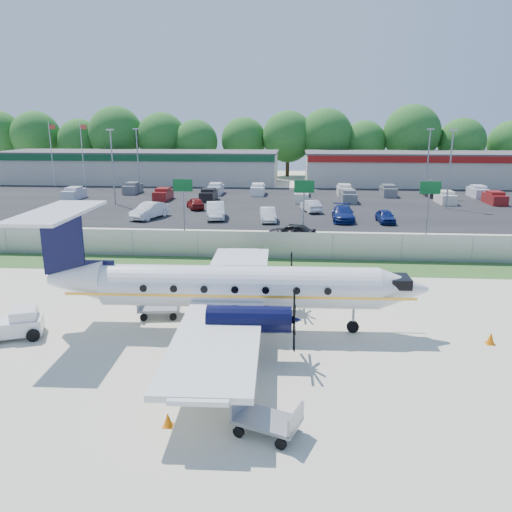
# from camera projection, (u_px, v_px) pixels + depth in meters

# --- Properties ---
(ground) EXTENTS (170.00, 170.00, 0.00)m
(ground) POSITION_uv_depth(u_px,v_px,m) (246.00, 335.00, 23.73)
(ground) COLOR beige
(ground) RESTS_ON ground
(grass_verge) EXTENTS (170.00, 4.00, 0.02)m
(grass_verge) POSITION_uv_depth(u_px,v_px,m) (263.00, 265.00, 35.29)
(grass_verge) COLOR #2D561E
(grass_verge) RESTS_ON ground
(access_road) EXTENTS (170.00, 8.00, 0.02)m
(access_road) POSITION_uv_depth(u_px,v_px,m) (268.00, 243.00, 42.03)
(access_road) COLOR black
(access_road) RESTS_ON ground
(parking_lot) EXTENTS (170.00, 32.00, 0.02)m
(parking_lot) POSITION_uv_depth(u_px,v_px,m) (277.00, 204.00, 62.26)
(parking_lot) COLOR black
(parking_lot) RESTS_ON ground
(perimeter_fence) EXTENTS (120.00, 0.06, 1.99)m
(perimeter_fence) POSITION_uv_depth(u_px,v_px,m) (264.00, 245.00, 36.96)
(perimeter_fence) COLOR gray
(perimeter_fence) RESTS_ON ground
(building_west) EXTENTS (46.40, 12.40, 5.24)m
(building_west) POSITION_uv_depth(u_px,v_px,m) (141.00, 167.00, 84.56)
(building_west) COLOR beige
(building_west) RESTS_ON ground
(building_east) EXTENTS (44.40, 12.40, 5.24)m
(building_east) POSITION_uv_depth(u_px,v_px,m) (443.00, 169.00, 80.81)
(building_east) COLOR beige
(building_east) RESTS_ON ground
(sign_left) EXTENTS (1.80, 0.26, 5.00)m
(sign_left) POSITION_uv_depth(u_px,v_px,m) (183.00, 193.00, 45.47)
(sign_left) COLOR gray
(sign_left) RESTS_ON ground
(sign_mid) EXTENTS (1.80, 0.26, 5.00)m
(sign_mid) POSITION_uv_depth(u_px,v_px,m) (304.00, 194.00, 44.64)
(sign_mid) COLOR gray
(sign_mid) RESTS_ON ground
(sign_right) EXTENTS (1.80, 0.26, 5.00)m
(sign_right) POSITION_uv_depth(u_px,v_px,m) (430.00, 195.00, 43.82)
(sign_right) COLOR gray
(sign_right) RESTS_ON ground
(flagpole_west) EXTENTS (1.06, 0.12, 10.00)m
(flagpole_west) POSITION_uv_depth(u_px,v_px,m) (52.00, 150.00, 77.96)
(flagpole_west) COLOR silver
(flagpole_west) RESTS_ON ground
(flagpole_east) EXTENTS (1.06, 0.12, 10.00)m
(flagpole_east) POSITION_uv_depth(u_px,v_px,m) (83.00, 150.00, 77.58)
(flagpole_east) COLOR silver
(flagpole_east) RESTS_ON ground
(light_pole_nw) EXTENTS (0.90, 0.35, 9.09)m
(light_pole_nw) POSITION_uv_depth(u_px,v_px,m) (112.00, 162.00, 60.49)
(light_pole_nw) COLOR gray
(light_pole_nw) RESTS_ON ground
(light_pole_ne) EXTENTS (0.90, 0.35, 9.09)m
(light_pole_ne) POSITION_uv_depth(u_px,v_px,m) (450.00, 164.00, 57.49)
(light_pole_ne) COLOR gray
(light_pole_ne) RESTS_ON ground
(light_pole_sw) EXTENTS (0.90, 0.35, 9.09)m
(light_pole_sw) POSITION_uv_depth(u_px,v_px,m) (138.00, 156.00, 70.12)
(light_pole_sw) COLOR gray
(light_pole_sw) RESTS_ON ground
(light_pole_se) EXTENTS (0.90, 0.35, 9.09)m
(light_pole_se) POSITION_uv_depth(u_px,v_px,m) (428.00, 158.00, 67.12)
(light_pole_se) COLOR gray
(light_pole_se) RESTS_ON ground
(tree_line) EXTENTS (112.00, 6.00, 14.00)m
(tree_line) POSITION_uv_depth(u_px,v_px,m) (284.00, 176.00, 95.02)
(tree_line) COLOR #1F5C1B
(tree_line) RESTS_ON ground
(aircraft) EXTENTS (18.70, 18.47, 5.82)m
(aircraft) POSITION_uv_depth(u_px,v_px,m) (231.00, 286.00, 23.72)
(aircraft) COLOR silver
(aircraft) RESTS_ON ground
(pushback_tug) EXTENTS (2.91, 2.55, 1.36)m
(pushback_tug) POSITION_uv_depth(u_px,v_px,m) (16.00, 324.00, 23.39)
(pushback_tug) COLOR silver
(pushback_tug) RESTS_ON ground
(baggage_cart_near) EXTENTS (2.29, 1.55, 1.12)m
(baggage_cart_near) POSITION_uv_depth(u_px,v_px,m) (160.00, 307.00, 25.89)
(baggage_cart_near) COLOR gray
(baggage_cart_near) RESTS_ON ground
(baggage_cart_far) EXTENTS (2.40, 1.92, 1.10)m
(baggage_cart_far) POSITION_uv_depth(u_px,v_px,m) (267.00, 419.00, 16.09)
(baggage_cart_far) COLOR gray
(baggage_cart_far) RESTS_ON ground
(cone_nose) EXTENTS (0.39, 0.39, 0.55)m
(cone_nose) POSITION_uv_depth(u_px,v_px,m) (491.00, 338.00, 22.72)
(cone_nose) COLOR orange
(cone_nose) RESTS_ON ground
(cone_port_wing) EXTENTS (0.34, 0.34, 0.49)m
(cone_port_wing) POSITION_uv_depth(u_px,v_px,m) (168.00, 420.00, 16.55)
(cone_port_wing) COLOR orange
(cone_port_wing) RESTS_ON ground
(cone_starboard_wing) EXTENTS (0.42, 0.42, 0.59)m
(cone_starboard_wing) POSITION_uv_depth(u_px,v_px,m) (177.00, 281.00, 30.92)
(cone_starboard_wing) COLOR orange
(cone_starboard_wing) RESTS_ON ground
(road_car_mid) EXTENTS (4.42, 2.66, 1.41)m
(road_car_mid) POSITION_uv_depth(u_px,v_px,m) (292.00, 239.00, 43.26)
(road_car_mid) COLOR black
(road_car_mid) RESTS_ON ground
(parked_car_a) EXTENTS (3.35, 5.36, 1.67)m
(parked_car_a) POSITION_uv_depth(u_px,v_px,m) (150.00, 218.00, 52.79)
(parked_car_a) COLOR silver
(parked_car_a) RESTS_ON ground
(parked_car_b) EXTENTS (2.66, 5.44, 1.72)m
(parked_car_b) POSITION_uv_depth(u_px,v_px,m) (216.00, 218.00, 52.74)
(parked_car_b) COLOR silver
(parked_car_b) RESTS_ON ground
(parked_car_c) EXTENTS (2.01, 4.42, 1.41)m
(parked_car_c) POSITION_uv_depth(u_px,v_px,m) (268.00, 221.00, 51.23)
(parked_car_c) COLOR silver
(parked_car_c) RESTS_ON ground
(parked_car_d) EXTENTS (2.34, 5.36, 1.54)m
(parked_car_d) POSITION_uv_depth(u_px,v_px,m) (343.00, 221.00, 51.47)
(parked_car_d) COLOR navy
(parked_car_d) RESTS_ON ground
(parked_car_e) EXTENTS (1.74, 3.90, 1.30)m
(parked_car_e) POSITION_uv_depth(u_px,v_px,m) (385.00, 223.00, 50.48)
(parked_car_e) COLOR navy
(parked_car_e) RESTS_ON ground
(parked_car_f) EXTENTS (2.98, 4.30, 1.36)m
(parked_car_f) POSITION_uv_depth(u_px,v_px,m) (196.00, 209.00, 58.64)
(parked_car_f) COLOR maroon
(parked_car_f) RESTS_ON ground
(parked_car_g) EXTENTS (2.49, 4.35, 1.36)m
(parked_car_g) POSITION_uv_depth(u_px,v_px,m) (311.00, 212.00, 56.72)
(parked_car_g) COLOR silver
(parked_car_g) RESTS_ON ground
(far_parking_rows) EXTENTS (56.00, 10.00, 1.60)m
(far_parking_rows) POSITION_uv_depth(u_px,v_px,m) (279.00, 198.00, 67.08)
(far_parking_rows) COLOR gray
(far_parking_rows) RESTS_ON ground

